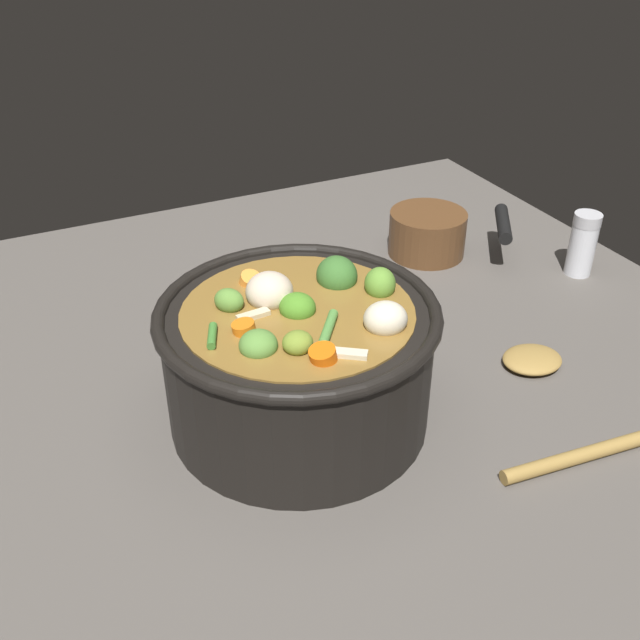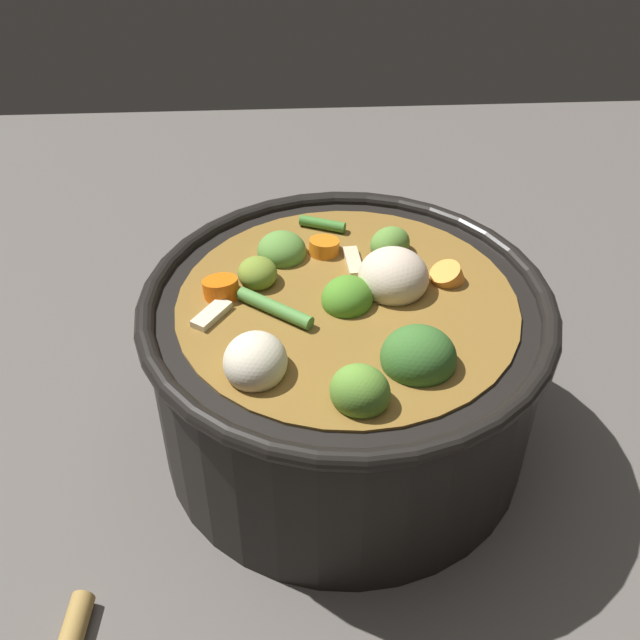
# 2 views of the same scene
# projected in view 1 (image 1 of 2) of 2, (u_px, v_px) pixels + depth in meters

# --- Properties ---
(ground_plane) EXTENTS (1.10, 1.10, 0.00)m
(ground_plane) POSITION_uv_depth(u_px,v_px,m) (300.00, 416.00, 0.74)
(ground_plane) COLOR #514C47
(cooking_pot) EXTENTS (0.27, 0.27, 0.15)m
(cooking_pot) POSITION_uv_depth(u_px,v_px,m) (299.00, 361.00, 0.71)
(cooking_pot) COLOR black
(cooking_pot) RESTS_ON ground_plane
(wooden_spoon) EXTENTS (0.26, 0.19, 0.02)m
(wooden_spoon) POSITION_uv_depth(u_px,v_px,m) (570.00, 396.00, 0.76)
(wooden_spoon) COLOR olive
(wooden_spoon) RESTS_ON ground_plane
(salt_shaker) EXTENTS (0.04, 0.04, 0.09)m
(salt_shaker) POSITION_uv_depth(u_px,v_px,m) (583.00, 244.00, 0.97)
(salt_shaker) COLOR silver
(salt_shaker) RESTS_ON ground_plane
(small_saucepan) EXTENTS (0.17, 0.15, 0.06)m
(small_saucepan) POSITION_uv_depth(u_px,v_px,m) (430.00, 233.00, 1.03)
(small_saucepan) COLOR brown
(small_saucepan) RESTS_ON ground_plane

